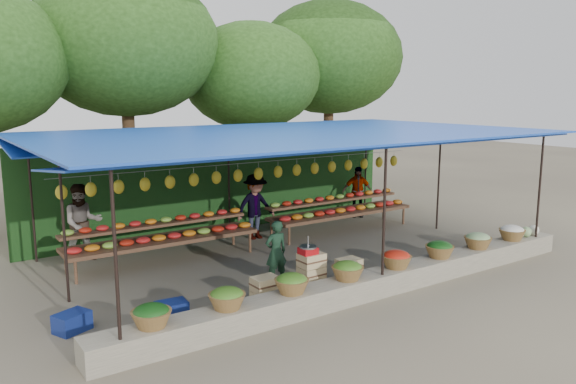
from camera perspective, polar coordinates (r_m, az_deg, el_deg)
ground at (r=12.69m, az=0.36°, el=-6.67°), size 60.00×60.00×0.00m
stone_curb at (r=10.59m, az=8.96°, el=-9.11°), size 10.60×0.55×0.40m
stall_canopy at (r=12.24m, az=0.21°, el=5.49°), size 10.80×6.60×2.82m
produce_baskets at (r=10.42m, az=8.61°, el=-7.33°), size 8.98×0.58×0.34m
netting_backdrop at (r=15.04m, az=-6.47°, el=0.81°), size 10.60×0.06×2.50m
tree_row at (r=17.74m, az=-9.79°, el=13.33°), size 16.51×5.50×7.12m
fruit_table_left at (r=12.55m, az=-12.64°, el=-4.24°), size 4.21×0.95×0.93m
fruit_table_right at (r=15.06m, az=5.30°, el=-1.65°), size 4.21×0.95×0.93m
crate_counter at (r=10.41m, az=2.26°, el=-8.69°), size 2.35×0.34×0.77m
weighing_scale at (r=10.22m, az=2.05°, el=-5.88°), size 0.32×0.32×0.34m
vendor_seated at (r=10.88m, az=-1.23°, el=-6.13°), size 0.48×0.34×1.25m
customer_left at (r=13.01m, az=-20.14°, el=-2.97°), size 0.90×0.73×1.72m
customer_mid at (r=14.14m, az=-3.33°, el=-1.48°), size 1.08×0.63×1.66m
customer_right at (r=16.75m, az=7.04°, el=0.03°), size 0.94×0.78×1.51m
blue_crate_front at (r=9.56m, az=-11.73°, el=-11.69°), size 0.52×0.40×0.30m
blue_crate_back at (r=9.54m, az=-21.08°, el=-12.23°), size 0.60×0.53×0.30m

